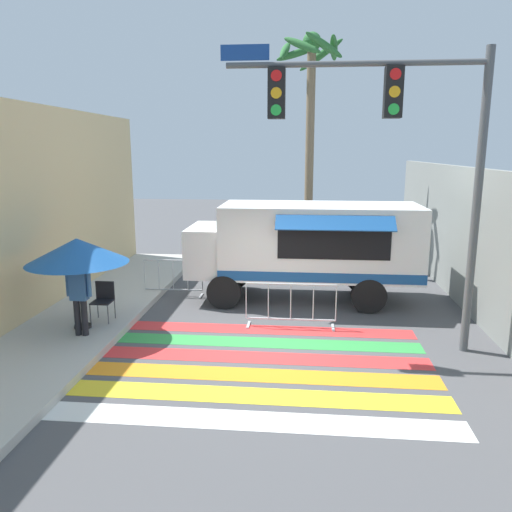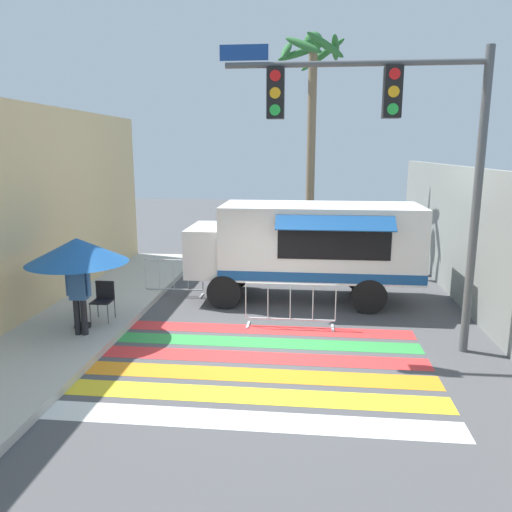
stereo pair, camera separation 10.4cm
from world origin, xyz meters
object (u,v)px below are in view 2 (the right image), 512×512
(traffic_signal_pole, at_px, (391,133))
(palm_tree, at_px, (311,97))
(food_truck, at_px, (302,243))
(patio_umbrella, at_px, (77,251))
(vendor_person, at_px, (79,292))
(folding_chair, at_px, (104,297))
(barricade_side, at_px, (174,278))
(barricade_front, at_px, (290,306))

(traffic_signal_pole, distance_m, palm_tree, 7.68)
(traffic_signal_pole, bearing_deg, palm_tree, 101.19)
(food_truck, distance_m, patio_umbrella, 5.57)
(vendor_person, relative_size, palm_tree, 0.21)
(folding_chair, xyz_separation_m, barricade_side, (0.93, 2.48, -0.19))
(patio_umbrella, bearing_deg, traffic_signal_pole, -1.06)
(food_truck, bearing_deg, folding_chair, -150.32)
(food_truck, xyz_separation_m, traffic_signal_pole, (1.62, -3.16, 2.67))
(food_truck, bearing_deg, palm_tree, 87.89)
(folding_chair, relative_size, palm_tree, 0.11)
(food_truck, bearing_deg, patio_umbrella, -146.76)
(traffic_signal_pole, bearing_deg, barricade_front, 151.08)
(food_truck, xyz_separation_m, palm_tree, (0.16, 4.24, 4.06))
(food_truck, xyz_separation_m, barricade_side, (-3.45, -0.02, -1.04))
(vendor_person, xyz_separation_m, barricade_side, (1.02, 3.45, -0.58))
(folding_chair, xyz_separation_m, vendor_person, (-0.09, -0.97, 0.39))
(patio_umbrella, distance_m, barricade_side, 3.52)
(vendor_person, bearing_deg, food_truck, 28.29)
(traffic_signal_pole, bearing_deg, barricade_side, 148.22)
(traffic_signal_pole, relative_size, folding_chair, 6.71)
(palm_tree, bearing_deg, folding_chair, -123.96)
(folding_chair, distance_m, palm_tree, 9.50)
(folding_chair, relative_size, barricade_side, 0.53)
(patio_umbrella, relative_size, vendor_person, 1.30)
(folding_chair, height_order, barricade_front, folding_chair)
(food_truck, bearing_deg, barricade_side, -179.63)
(folding_chair, bearing_deg, barricade_side, 92.25)
(barricade_side, bearing_deg, patio_umbrella, -111.63)
(barricade_front, distance_m, barricade_side, 3.87)
(traffic_signal_pole, bearing_deg, vendor_person, -177.13)
(barricade_side, distance_m, palm_tree, 7.56)
(barricade_side, bearing_deg, palm_tree, 49.77)
(patio_umbrella, distance_m, vendor_person, 0.89)
(palm_tree, bearing_deg, vendor_person, -120.99)
(food_truck, height_order, palm_tree, palm_tree)
(barricade_side, bearing_deg, food_truck, 0.37)
(folding_chair, bearing_deg, patio_umbrella, -93.02)
(food_truck, relative_size, barricade_front, 2.93)
(vendor_person, height_order, palm_tree, palm_tree)
(food_truck, xyz_separation_m, patio_umbrella, (-4.65, -3.05, 0.31))
(vendor_person, bearing_deg, folding_chair, 75.13)
(folding_chair, xyz_separation_m, palm_tree, (4.54, 6.74, 4.91))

